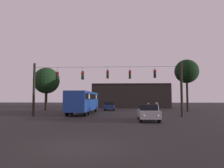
{
  "coord_description": "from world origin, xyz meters",
  "views": [
    {
      "loc": [
        1.83,
        -8.59,
        2.03
      ],
      "look_at": [
        0.44,
        19.29,
        4.13
      ],
      "focal_mm": 32.21,
      "sensor_mm": 36.0,
      "label": 1
    }
  ],
  "objects_px": {
    "pedestrian_crossing_center": "(156,108)",
    "pedestrian_crossing_right": "(148,109)",
    "city_bus": "(84,100)",
    "car_far_left": "(109,106)",
    "car_near_right": "(148,112)",
    "tree_left_silhouette": "(46,81)",
    "tree_behind_building": "(187,72)",
    "pedestrian_crossing_left": "(157,109)"
  },
  "relations": [
    {
      "from": "city_bus",
      "to": "tree_left_silhouette",
      "type": "xyz_separation_m",
      "value": [
        -8.52,
        8.2,
        3.52
      ]
    },
    {
      "from": "city_bus",
      "to": "pedestrian_crossing_right",
      "type": "height_order",
      "value": "city_bus"
    },
    {
      "from": "pedestrian_crossing_center",
      "to": "tree_left_silhouette",
      "type": "xyz_separation_m",
      "value": [
        -18.11,
        10.68,
        4.45
      ]
    },
    {
      "from": "city_bus",
      "to": "pedestrian_crossing_right",
      "type": "distance_m",
      "value": 9.49
    },
    {
      "from": "car_far_left",
      "to": "pedestrian_crossing_left",
      "type": "distance_m",
      "value": 15.32
    },
    {
      "from": "car_near_right",
      "to": "tree_behind_building",
      "type": "relative_size",
      "value": 0.51
    },
    {
      "from": "tree_left_silhouette",
      "to": "pedestrian_crossing_center",
      "type": "bearing_deg",
      "value": -30.54
    },
    {
      "from": "car_far_left",
      "to": "tree_left_silhouette",
      "type": "relative_size",
      "value": 0.56
    },
    {
      "from": "pedestrian_crossing_center",
      "to": "city_bus",
      "type": "bearing_deg",
      "value": 165.49
    },
    {
      "from": "pedestrian_crossing_center",
      "to": "tree_left_silhouette",
      "type": "height_order",
      "value": "tree_left_silhouette"
    },
    {
      "from": "city_bus",
      "to": "car_far_left",
      "type": "height_order",
      "value": "city_bus"
    },
    {
      "from": "city_bus",
      "to": "pedestrian_crossing_left",
      "type": "bearing_deg",
      "value": -31.29
    },
    {
      "from": "city_bus",
      "to": "pedestrian_crossing_left",
      "type": "distance_m",
      "value": 10.75
    },
    {
      "from": "city_bus",
      "to": "pedestrian_crossing_right",
      "type": "xyz_separation_m",
      "value": [
        8.37,
        -4.38,
        -0.97
      ]
    },
    {
      "from": "pedestrian_crossing_center",
      "to": "pedestrian_crossing_right",
      "type": "xyz_separation_m",
      "value": [
        -1.22,
        -1.9,
        -0.04
      ]
    },
    {
      "from": "car_near_right",
      "to": "tree_behind_building",
      "type": "bearing_deg",
      "value": 60.05
    },
    {
      "from": "tree_left_silhouette",
      "to": "tree_behind_building",
      "type": "height_order",
      "value": "tree_behind_building"
    },
    {
      "from": "car_near_right",
      "to": "pedestrian_crossing_center",
      "type": "relative_size",
      "value": 2.64
    },
    {
      "from": "pedestrian_crossing_left",
      "to": "tree_left_silhouette",
      "type": "distance_m",
      "value": 22.84
    },
    {
      "from": "tree_behind_building",
      "to": "pedestrian_crossing_left",
      "type": "bearing_deg",
      "value": -121.64
    },
    {
      "from": "city_bus",
      "to": "tree_behind_building",
      "type": "relative_size",
      "value": 1.29
    },
    {
      "from": "city_bus",
      "to": "car_near_right",
      "type": "xyz_separation_m",
      "value": [
        7.77,
        -8.72,
        -1.07
      ]
    },
    {
      "from": "city_bus",
      "to": "pedestrian_crossing_right",
      "type": "relative_size",
      "value": 6.91
    },
    {
      "from": "city_bus",
      "to": "car_far_left",
      "type": "distance_m",
      "value": 9.1
    },
    {
      "from": "car_near_right",
      "to": "tree_left_silhouette",
      "type": "xyz_separation_m",
      "value": [
        -16.29,
        16.92,
        4.59
      ]
    },
    {
      "from": "car_near_right",
      "to": "pedestrian_crossing_left",
      "type": "xyz_separation_m",
      "value": [
        1.38,
        3.16,
        0.13
      ]
    },
    {
      "from": "pedestrian_crossing_left",
      "to": "tree_left_silhouette",
      "type": "height_order",
      "value": "tree_left_silhouette"
    },
    {
      "from": "pedestrian_crossing_left",
      "to": "car_near_right",
      "type": "bearing_deg",
      "value": -113.51
    },
    {
      "from": "car_near_right",
      "to": "pedestrian_crossing_right",
      "type": "relative_size",
      "value": 2.73
    },
    {
      "from": "car_near_right",
      "to": "city_bus",
      "type": "bearing_deg",
      "value": 131.71
    },
    {
      "from": "pedestrian_crossing_left",
      "to": "pedestrian_crossing_center",
      "type": "distance_m",
      "value": 3.11
    },
    {
      "from": "pedestrian_crossing_center",
      "to": "tree_behind_building",
      "type": "xyz_separation_m",
      "value": [
        6.43,
        8.07,
        5.63
      ]
    },
    {
      "from": "car_near_right",
      "to": "tree_left_silhouette",
      "type": "height_order",
      "value": "tree_left_silhouette"
    },
    {
      "from": "car_near_right",
      "to": "car_far_left",
      "type": "distance_m",
      "value": 17.86
    },
    {
      "from": "city_bus",
      "to": "car_far_left",
      "type": "bearing_deg",
      "value": 70.18
    },
    {
      "from": "car_near_right",
      "to": "pedestrian_crossing_center",
      "type": "distance_m",
      "value": 6.5
    },
    {
      "from": "car_far_left",
      "to": "tree_behind_building",
      "type": "xyz_separation_m",
      "value": [
        12.95,
        -2.92,
        5.76
      ]
    },
    {
      "from": "pedestrian_crossing_center",
      "to": "car_near_right",
      "type": "bearing_deg",
      "value": -106.21
    },
    {
      "from": "pedestrian_crossing_right",
      "to": "tree_behind_building",
      "type": "distance_m",
      "value": 13.77
    },
    {
      "from": "car_far_left",
      "to": "tree_behind_building",
      "type": "bearing_deg",
      "value": -12.7
    },
    {
      "from": "car_near_right",
      "to": "car_far_left",
      "type": "xyz_separation_m",
      "value": [
        -4.71,
        17.23,
        0.0
      ]
    },
    {
      "from": "city_bus",
      "to": "pedestrian_crossing_center",
      "type": "xyz_separation_m",
      "value": [
        9.59,
        -2.48,
        -0.93
      ]
    }
  ]
}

